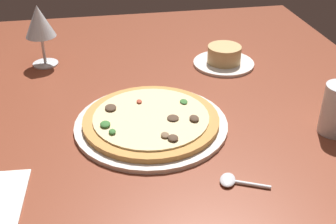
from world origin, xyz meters
The scene contains 5 objects.
dining_table centered at (0.00, 0.00, 2.00)cm, with size 150.00×110.00×4.00cm, color brown.
pizza_main centered at (0.72, -7.51, 5.20)cm, with size 32.92×32.92×3.38cm.
ramekin_on_saucer centered at (-26.89, 16.96, 6.13)cm, with size 16.81×16.81×5.46cm.
wine_glass_far centered at (-36.06, -31.79, 15.97)cm, with size 8.12×8.12×16.78cm.
spoon centered at (21.80, 4.15, 4.46)cm, with size 5.90×9.21×1.00cm.
Camera 1 is at (78.74, -18.12, 55.09)cm, focal length 46.42 mm.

